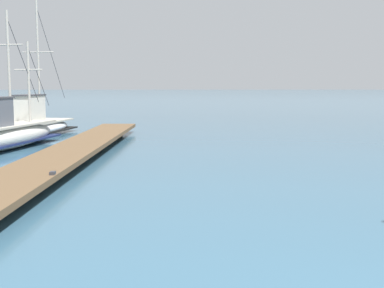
{
  "coord_description": "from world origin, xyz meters",
  "views": [
    {
      "loc": [
        -2.89,
        -3.3,
        2.7
      ],
      "look_at": [
        -2.71,
        7.54,
        1.4
      ],
      "focal_mm": 47.99,
      "sensor_mm": 36.0,
      "label": 1
    }
  ],
  "objects": [
    {
      "name": "fishing_boat_3",
      "position": [
        -10.11,
        17.45,
        0.66
      ],
      "size": [
        2.85,
        7.37,
        5.61
      ],
      "color": "silver",
      "rests_on": "ground"
    },
    {
      "name": "fishing_boat_0",
      "position": [
        -10.38,
        22.79,
        0.59
      ],
      "size": [
        2.89,
        6.74,
        6.9
      ],
      "color": "silver",
      "rests_on": "ground"
    },
    {
      "name": "floating_dock",
      "position": [
        -6.79,
        13.71,
        0.36
      ],
      "size": [
        2.47,
        22.92,
        0.53
      ],
      "color": "brown",
      "rests_on": "ground"
    }
  ]
}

